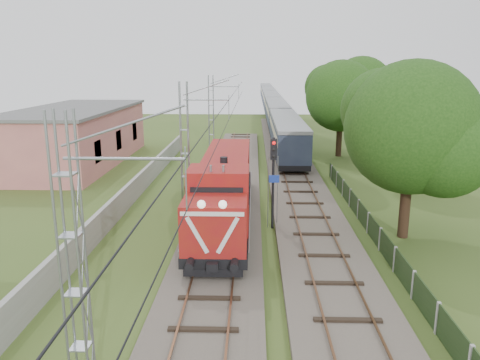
{
  "coord_description": "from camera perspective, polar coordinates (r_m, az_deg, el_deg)",
  "views": [
    {
      "loc": [
        1.66,
        -19.1,
        9.01
      ],
      "look_at": [
        0.84,
        8.63,
        2.2
      ],
      "focal_mm": 35.0,
      "sensor_mm": 36.0,
      "label": 1
    }
  ],
  "objects": [
    {
      "name": "locomotive",
      "position": [
        26.93,
        -1.89,
        -0.93
      ],
      "size": [
        2.88,
        16.46,
        4.18
      ],
      "color": "black",
      "rests_on": "ground"
    },
    {
      "name": "tree_d",
      "position": [
        58.83,
        14.61,
        10.75
      ],
      "size": [
        7.82,
        7.45,
        10.14
      ],
      "color": "#3B2218",
      "rests_on": "ground"
    },
    {
      "name": "track_main",
      "position": [
        27.6,
        -1.85,
        -4.87
      ],
      "size": [
        4.2,
        70.0,
        0.45
      ],
      "color": "#6B6054",
      "rests_on": "ground"
    },
    {
      "name": "catenary",
      "position": [
        31.82,
        -6.67,
        4.73
      ],
      "size": [
        3.31,
        70.0,
        8.0
      ],
      "color": "gray",
      "rests_on": "ground"
    },
    {
      "name": "tree_b",
      "position": [
        37.1,
        20.12,
        6.75
      ],
      "size": [
        6.18,
        5.89,
        8.02
      ],
      "color": "#3B2218",
      "rests_on": "ground"
    },
    {
      "name": "station_building",
      "position": [
        46.64,
        -19.33,
        5.16
      ],
      "size": [
        8.4,
        20.4,
        5.22
      ],
      "color": "tan",
      "rests_on": "ground"
    },
    {
      "name": "fence",
      "position": [
        24.48,
        16.72,
        -6.91
      ],
      "size": [
        0.12,
        32.0,
        1.2
      ],
      "color": "black",
      "rests_on": "ground"
    },
    {
      "name": "tree_a",
      "position": [
        25.61,
        20.39,
        5.83
      ],
      "size": [
        7.23,
        6.88,
        9.37
      ],
      "color": "#3B2218",
      "rests_on": "ground"
    },
    {
      "name": "signal_post",
      "position": [
        25.77,
        4.1,
        1.58
      ],
      "size": [
        0.57,
        0.45,
        5.2
      ],
      "color": "black",
      "rests_on": "ground"
    },
    {
      "name": "coach_rake",
      "position": [
        90.15,
        3.86,
        9.54
      ],
      "size": [
        2.82,
        105.38,
        3.26
      ],
      "color": "black",
      "rests_on": "ground"
    },
    {
      "name": "track_side",
      "position": [
        40.22,
        6.42,
        1.03
      ],
      "size": [
        4.2,
        80.0,
        0.45
      ],
      "color": "#6B6054",
      "rests_on": "ground"
    },
    {
      "name": "boundary_wall",
      "position": [
        33.19,
        -12.59,
        -0.95
      ],
      "size": [
        0.25,
        40.0,
        1.5
      ],
      "primitive_type": "cube",
      "color": "#9E9E99",
      "rests_on": "ground"
    },
    {
      "name": "tree_c",
      "position": [
        48.14,
        12.34,
        9.89
      ],
      "size": [
        7.41,
        7.06,
        9.61
      ],
      "color": "#3B2218",
      "rests_on": "ground"
    },
    {
      "name": "ground",
      "position": [
        21.18,
        -3.02,
        -11.4
      ],
      "size": [
        140.0,
        140.0,
        0.0
      ],
      "primitive_type": "plane",
      "color": "#3D551F",
      "rests_on": "ground"
    }
  ]
}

